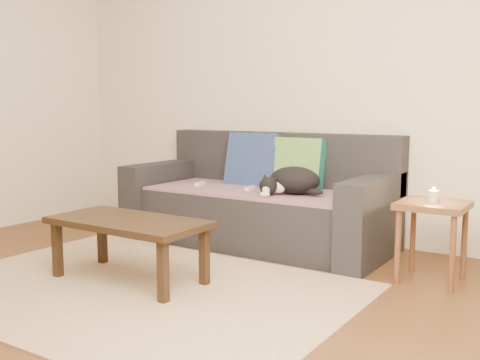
% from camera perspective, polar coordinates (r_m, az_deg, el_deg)
% --- Properties ---
extents(ground, '(4.50, 4.50, 0.00)m').
position_cam_1_polar(ground, '(3.35, -12.25, -11.57)').
color(ground, brown).
rests_on(ground, ground).
extents(back_wall, '(4.50, 0.04, 2.60)m').
position_cam_1_polar(back_wall, '(4.79, 4.80, 10.02)').
color(back_wall, beige).
rests_on(back_wall, ground).
extents(sofa, '(2.10, 0.94, 0.87)m').
position_cam_1_polar(sofa, '(4.48, 2.06, -2.49)').
color(sofa, '#232328').
rests_on(sofa, ground).
extents(throw_blanket, '(1.66, 0.74, 0.02)m').
position_cam_1_polar(throw_blanket, '(4.38, 1.45, -1.11)').
color(throw_blanket, '#42294D').
rests_on(throw_blanket, sofa).
extents(cushion_navy, '(0.46, 0.22, 0.48)m').
position_cam_1_polar(cushion_navy, '(4.67, 1.32, 1.89)').
color(cushion_navy, '#11114B').
rests_on(cushion_navy, throw_blanket).
extents(cushion_green, '(0.41, 0.17, 0.42)m').
position_cam_1_polar(cushion_green, '(4.46, 5.95, 1.59)').
color(cushion_green, '#0E5D57').
rests_on(cushion_green, throw_blanket).
extents(cat, '(0.49, 0.46, 0.21)m').
position_cam_1_polar(cat, '(4.16, 5.34, -0.10)').
color(cat, black).
rests_on(cat, throw_blanket).
extents(wii_remote_a, '(0.08, 0.15, 0.03)m').
position_cam_1_polar(wii_remote_a, '(4.62, -4.11, -0.38)').
color(wii_remote_a, white).
rests_on(wii_remote_a, throw_blanket).
extents(wii_remote_b, '(0.07, 0.15, 0.03)m').
position_cam_1_polar(wii_remote_b, '(4.33, 1.03, -0.88)').
color(wii_remote_b, white).
rests_on(wii_remote_b, throw_blanket).
extents(side_table, '(0.40, 0.40, 0.50)m').
position_cam_1_polar(side_table, '(3.66, 18.99, -3.49)').
color(side_table, brown).
rests_on(side_table, ground).
extents(candle, '(0.06, 0.06, 0.09)m').
position_cam_1_polar(candle, '(3.64, 19.07, -1.54)').
color(candle, beige).
rests_on(candle, side_table).
extents(rug, '(2.50, 1.80, 0.01)m').
position_cam_1_polar(rug, '(3.45, -10.45, -10.86)').
color(rug, tan).
rests_on(rug, ground).
extents(coffee_table, '(1.00, 0.50, 0.40)m').
position_cam_1_polar(coffee_table, '(3.53, -11.26, -4.70)').
color(coffee_table, black).
rests_on(coffee_table, rug).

